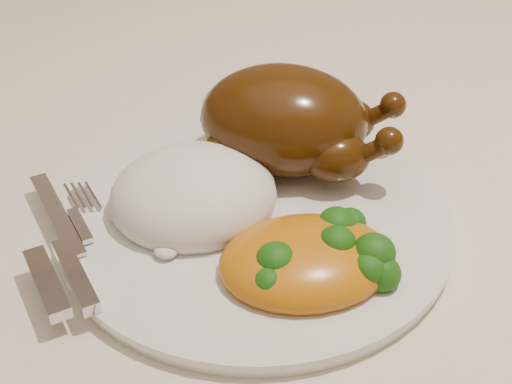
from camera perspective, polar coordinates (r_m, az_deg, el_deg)
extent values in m
cube|color=brown|center=(0.64, 3.06, 0.09)|extent=(1.60, 0.90, 0.04)
cube|color=beige|center=(0.62, 3.13, 1.86)|extent=(1.72, 1.02, 0.01)
cube|color=beige|center=(1.11, -2.11, 13.07)|extent=(1.72, 0.01, 0.18)
cylinder|color=white|center=(0.55, 0.00, -2.21)|extent=(0.38, 0.38, 0.01)
ellipsoid|color=#432107|center=(0.58, 2.19, 5.79)|extent=(0.16, 0.14, 0.09)
ellipsoid|color=#432107|center=(0.56, 1.32, 7.20)|extent=(0.08, 0.07, 0.04)
ellipsoid|color=#432107|center=(0.56, 6.52, 2.76)|extent=(0.05, 0.04, 0.04)
sphere|color=#432107|center=(0.55, 10.61, 4.03)|extent=(0.02, 0.02, 0.02)
ellipsoid|color=#432107|center=(0.60, 7.11, 5.63)|extent=(0.05, 0.04, 0.04)
sphere|color=#432107|center=(0.59, 10.90, 6.85)|extent=(0.02, 0.02, 0.02)
sphere|color=#432107|center=(0.57, -2.85, 3.43)|extent=(0.03, 0.03, 0.03)
sphere|color=#432107|center=(0.62, -1.44, 6.58)|extent=(0.03, 0.03, 0.03)
ellipsoid|color=white|center=(0.54, -5.00, -0.34)|extent=(0.14, 0.13, 0.07)
ellipsoid|color=orange|center=(0.49, 3.95, -5.58)|extent=(0.12, 0.10, 0.04)
ellipsoid|color=orange|center=(0.50, 7.30, -4.45)|extent=(0.05, 0.05, 0.03)
ellipsoid|color=#173F0A|center=(0.47, 1.60, -5.65)|extent=(0.03, 0.03, 0.03)
ellipsoid|color=#173F0A|center=(0.52, 7.53, -2.45)|extent=(0.02, 0.02, 0.02)
ellipsoid|color=#173F0A|center=(0.49, 6.49, -4.15)|extent=(0.03, 0.03, 0.03)
ellipsoid|color=#173F0A|center=(0.47, 1.00, -7.27)|extent=(0.02, 0.02, 0.02)
ellipsoid|color=#173F0A|center=(0.51, 6.48, -2.63)|extent=(0.03, 0.03, 0.03)
ellipsoid|color=#173F0A|center=(0.49, 10.06, -6.47)|extent=(0.03, 0.03, 0.03)
ellipsoid|color=#173F0A|center=(0.48, 8.99, -6.05)|extent=(0.02, 0.02, 0.02)
ellipsoid|color=#173F0A|center=(0.50, 4.71, -3.57)|extent=(0.02, 0.02, 0.02)
ellipsoid|color=#173F0A|center=(0.49, 9.42, -4.81)|extent=(0.03, 0.03, 0.03)
cube|color=silver|center=(0.56, -15.67, -1.66)|extent=(0.05, 0.11, 0.00)
cube|color=silver|center=(0.50, -16.39, -6.99)|extent=(0.04, 0.07, 0.01)
cube|color=silver|center=(0.50, -14.25, -6.49)|extent=(0.04, 0.07, 0.01)
cube|color=silver|center=(0.56, -13.81, -1.42)|extent=(0.04, 0.08, 0.00)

